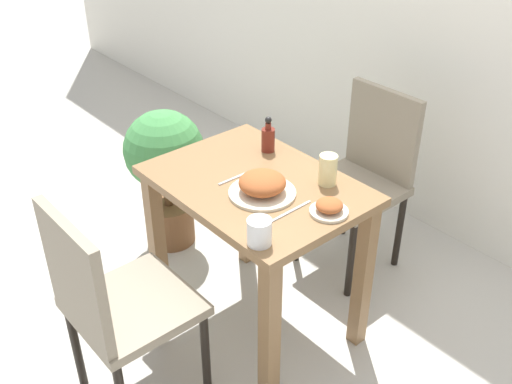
# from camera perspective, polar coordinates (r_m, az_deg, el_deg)

# --- Properties ---
(ground_plane) EXTENTS (16.00, 16.00, 0.00)m
(ground_plane) POSITION_cam_1_polar(r_m,az_deg,el_deg) (2.81, -0.00, -12.09)
(ground_plane) COLOR #B7B2A8
(dining_table) EXTENTS (0.85, 0.62, 0.74)m
(dining_table) POSITION_cam_1_polar(r_m,az_deg,el_deg) (2.43, -0.00, -1.97)
(dining_table) COLOR olive
(dining_table) RESTS_ON ground_plane
(chair_near) EXTENTS (0.42, 0.42, 0.90)m
(chair_near) POSITION_cam_1_polar(r_m,az_deg,el_deg) (2.20, -13.53, -10.08)
(chair_near) COLOR gray
(chair_near) RESTS_ON ground_plane
(chair_far) EXTENTS (0.42, 0.42, 0.90)m
(chair_far) POSITION_cam_1_polar(r_m,az_deg,el_deg) (2.93, 10.25, 1.96)
(chair_far) COLOR gray
(chair_far) RESTS_ON ground_plane
(food_plate) EXTENTS (0.26, 0.26, 0.09)m
(food_plate) POSITION_cam_1_polar(r_m,az_deg,el_deg) (2.25, 0.60, 0.66)
(food_plate) COLOR beige
(food_plate) RESTS_ON dining_table
(side_plate) EXTENTS (0.14, 0.14, 0.05)m
(side_plate) POSITION_cam_1_polar(r_m,az_deg,el_deg) (2.17, 6.98, -1.48)
(side_plate) COLOR beige
(side_plate) RESTS_ON dining_table
(drink_cup) EXTENTS (0.08, 0.08, 0.09)m
(drink_cup) POSITION_cam_1_polar(r_m,az_deg,el_deg) (1.99, 0.32, -3.81)
(drink_cup) COLOR white
(drink_cup) RESTS_ON dining_table
(juice_glass) EXTENTS (0.07, 0.07, 0.12)m
(juice_glass) POSITION_cam_1_polar(r_m,az_deg,el_deg) (2.32, 6.86, 2.12)
(juice_glass) COLOR beige
(juice_glass) RESTS_ON dining_table
(sauce_bottle) EXTENTS (0.06, 0.06, 0.16)m
(sauce_bottle) POSITION_cam_1_polar(r_m,az_deg,el_deg) (2.55, 1.16, 5.16)
(sauce_bottle) COLOR maroon
(sauce_bottle) RESTS_ON dining_table
(fork_utensil) EXTENTS (0.01, 0.17, 0.00)m
(fork_utensil) POSITION_cam_1_polar(r_m,az_deg,el_deg) (2.38, -1.92, 1.40)
(fork_utensil) COLOR silver
(fork_utensil) RESTS_ON dining_table
(spoon_utensil) EXTENTS (0.01, 0.20, 0.00)m
(spoon_utensil) POSITION_cam_1_polar(r_m,az_deg,el_deg) (2.17, 3.35, -1.84)
(spoon_utensil) COLOR silver
(spoon_utensil) RESTS_ON dining_table
(potted_plant_left) EXTENTS (0.41, 0.41, 0.75)m
(potted_plant_left) POSITION_cam_1_polar(r_m,az_deg,el_deg) (3.07, -8.65, 2.67)
(potted_plant_left) COLOR brown
(potted_plant_left) RESTS_ON ground_plane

